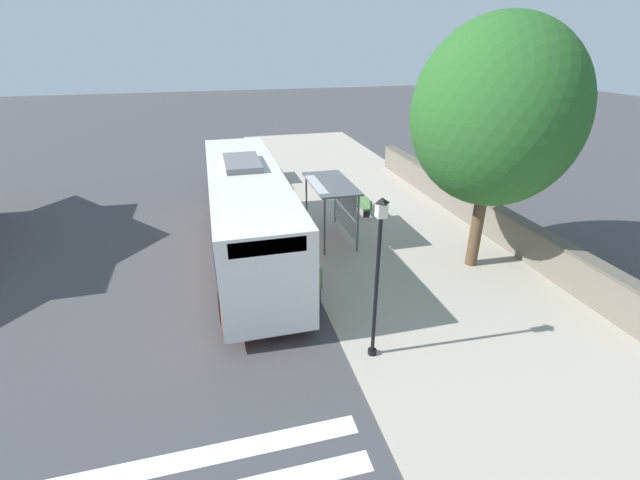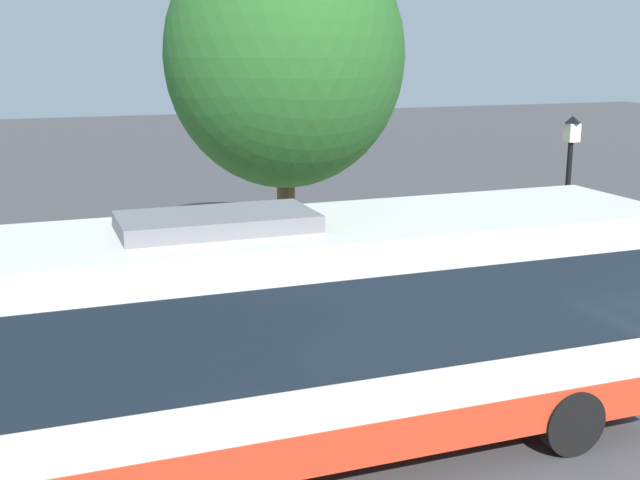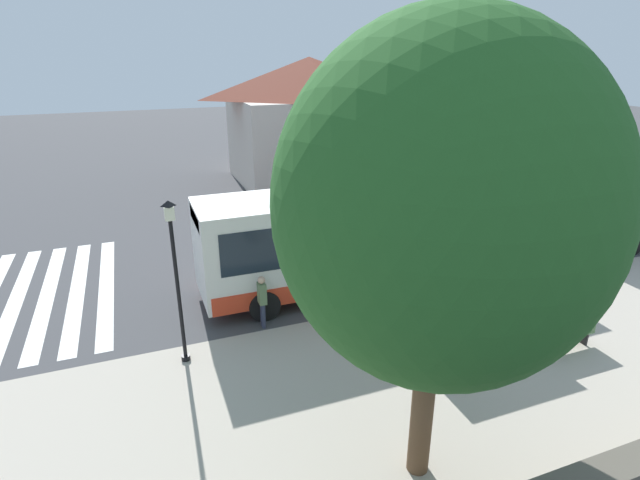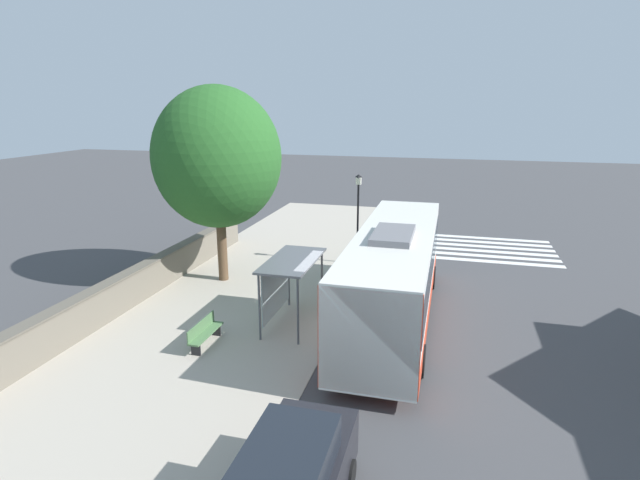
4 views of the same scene
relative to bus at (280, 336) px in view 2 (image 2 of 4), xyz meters
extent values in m
plane|color=#424244|center=(-1.88, -0.96, -1.92)|extent=(120.00, 120.00, 0.00)
cube|color=#ADA393|center=(-6.38, -0.96, -1.91)|extent=(9.00, 44.00, 0.02)
cube|color=#6B6356|center=(-10.43, -0.96, -1.25)|extent=(0.50, 20.00, 1.34)
cube|color=#5B5449|center=(-10.43, -0.96, -0.54)|extent=(0.60, 20.00, 0.08)
cube|color=silver|center=(0.00, 0.02, 0.05)|extent=(2.62, 11.53, 3.05)
cube|color=black|center=(0.00, 0.02, 0.45)|extent=(2.66, 10.61, 1.34)
cube|color=red|center=(0.00, 0.02, -1.17)|extent=(2.66, 11.30, 0.61)
cube|color=black|center=(0.00, 5.74, 1.27)|extent=(1.97, 0.08, 0.43)
cube|color=slate|center=(0.00, -0.85, 1.69)|extent=(1.31, 2.54, 0.22)
cylinder|color=black|center=(-1.23, 4.05, -1.42)|extent=(0.30, 1.00, 1.00)
cylinder|color=black|center=(1.23, 4.05, -1.42)|extent=(0.30, 1.00, 1.00)
cylinder|color=black|center=(-1.23, -3.56, -1.42)|extent=(0.30, 1.00, 1.00)
cylinder|color=#515459|center=(-2.87, -2.58, -0.71)|extent=(0.08, 0.08, 2.42)
cylinder|color=#515459|center=(-2.87, 0.58, -0.71)|extent=(0.08, 0.08, 2.42)
cylinder|color=#515459|center=(-4.23, -2.58, -0.71)|extent=(0.08, 0.08, 2.42)
cylinder|color=#515459|center=(-4.23, 0.58, -0.71)|extent=(0.08, 0.08, 2.42)
cube|color=#515459|center=(-3.55, -1.00, 0.53)|extent=(1.67, 3.46, 0.08)
cube|color=silver|center=(-4.21, -1.00, -0.59)|extent=(0.03, 2.85, 1.93)
cylinder|color=#2D3347|center=(-1.71, 4.20, -1.52)|extent=(0.12, 0.12, 0.81)
cylinder|color=#2D3347|center=(-1.55, 4.20, -1.52)|extent=(0.12, 0.12, 0.81)
cube|color=#59724C|center=(-1.63, 4.20, -0.78)|extent=(0.34, 0.22, 0.66)
sphere|color=tan|center=(-1.63, 4.20, -0.34)|extent=(0.22, 0.22, 0.22)
cube|color=#4C7247|center=(-5.84, -3.43, -1.47)|extent=(0.40, 1.84, 0.06)
cube|color=#4C7247|center=(-6.01, -3.43, -1.24)|extent=(0.04, 1.84, 0.40)
cube|color=black|center=(-5.84, -2.69, -1.70)|extent=(0.32, 0.06, 0.45)
cylinder|color=black|center=(-2.59, 6.64, -1.84)|extent=(0.24, 0.24, 0.16)
cylinder|color=black|center=(-2.59, 6.64, 0.12)|extent=(0.10, 0.10, 4.08)
cube|color=silver|center=(-2.59, 6.64, 2.33)|extent=(0.24, 0.24, 0.35)
pyramid|color=black|center=(-2.59, 6.64, 2.57)|extent=(0.28, 0.28, 0.14)
cylinder|color=brown|center=(-8.12, 2.71, 0.12)|extent=(0.44, 0.44, 4.09)
ellipsoid|color=#265B23|center=(-8.12, 2.71, 3.70)|extent=(5.58, 5.58, 6.14)
camera|label=1|loc=(1.13, 15.27, 5.96)|focal=24.00mm
camera|label=2|loc=(10.06, -3.12, 3.91)|focal=45.00mm
camera|label=3|loc=(-14.67, 7.34, 6.11)|focal=28.00mm
camera|label=4|loc=(1.77, -17.24, 5.99)|focal=28.00mm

